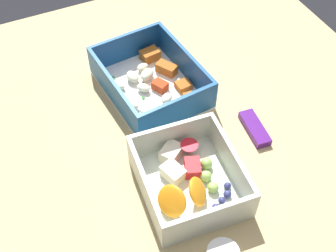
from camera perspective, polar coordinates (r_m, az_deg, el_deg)
table_surface at (r=69.42cm, az=0.31°, el=-2.03°), size 80.00×80.00×2.00cm
pasta_container at (r=74.27cm, az=-2.17°, el=5.60°), size 19.50×15.80×5.85cm
fruit_bowl at (r=61.92cm, az=2.65°, el=-6.82°), size 16.25×14.57×5.54cm
candy_bar at (r=70.36cm, az=11.11°, el=-0.30°), size 7.22×3.15×1.20cm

